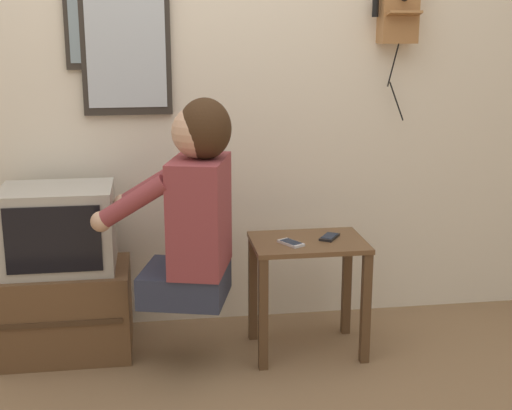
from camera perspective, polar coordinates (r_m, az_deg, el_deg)
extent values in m
cube|color=silver|center=(3.51, -5.19, 10.62)|extent=(6.80, 0.05, 2.55)
cube|color=brown|center=(3.26, 4.21, -3.02)|extent=(0.52, 0.37, 0.02)
cube|color=#523822|center=(3.16, 0.58, -8.76)|extent=(0.04, 0.04, 0.52)
cube|color=#523822|center=(3.26, 8.77, -8.19)|extent=(0.04, 0.04, 0.52)
cube|color=#523822|center=(3.45, -0.25, -6.70)|extent=(0.04, 0.04, 0.52)
cube|color=#523822|center=(3.55, 7.26, -6.25)|extent=(0.04, 0.04, 0.52)
cube|color=#2D3347|center=(3.17, -5.69, -6.25)|extent=(0.44, 0.43, 0.14)
cube|color=brown|center=(3.06, -4.52, -0.78)|extent=(0.31, 0.41, 0.49)
sphere|color=tan|center=(2.98, -4.65, 5.86)|extent=(0.22, 0.22, 0.22)
ellipsoid|color=#382314|center=(2.98, -4.13, 6.11)|extent=(0.28, 0.29, 0.26)
cylinder|color=brown|center=(2.95, -9.86, 0.21)|extent=(0.33, 0.16, 0.24)
cylinder|color=brown|center=(3.24, -8.33, 1.54)|extent=(0.33, 0.16, 0.24)
sphere|color=tan|center=(3.01, -12.31, -1.30)|extent=(0.09, 0.09, 0.09)
sphere|color=tan|center=(3.30, -10.59, 0.13)|extent=(0.09, 0.09, 0.09)
cube|color=brown|center=(3.46, -14.91, -8.13)|extent=(0.59, 0.41, 0.41)
cube|color=#432E1C|center=(3.26, -15.32, -9.18)|extent=(0.53, 0.01, 0.02)
cube|color=#ADA89E|center=(3.35, -15.53, -1.79)|extent=(0.50, 0.37, 0.38)
cube|color=black|center=(3.17, -15.92, -2.72)|extent=(0.41, 0.01, 0.29)
cube|color=#9E6B3D|center=(3.62, 11.34, 15.54)|extent=(0.18, 0.11, 0.38)
cube|color=#9E6B3D|center=(3.54, 11.78, 14.79)|extent=(0.16, 0.07, 0.03)
cylinder|color=black|center=(3.58, 9.54, 15.33)|extent=(0.03, 0.03, 0.09)
cylinder|color=black|center=(3.60, 10.93, 10.98)|extent=(0.04, 0.04, 0.22)
cylinder|color=black|center=(3.63, 11.17, 8.14)|extent=(0.07, 0.06, 0.19)
cube|color=#2D2823|center=(3.46, -12.53, 14.19)|extent=(0.31, 0.02, 0.44)
cube|color=gray|center=(3.45, -12.55, 14.19)|extent=(0.26, 0.01, 0.38)
cube|color=#2D2823|center=(3.45, -10.40, 13.20)|extent=(0.42, 0.03, 0.74)
cube|color=#B2BCC6|center=(3.44, -10.41, 13.19)|extent=(0.37, 0.01, 0.66)
cube|color=silver|center=(3.19, 2.81, -3.05)|extent=(0.11, 0.14, 0.01)
cube|color=black|center=(3.19, 2.81, -2.95)|extent=(0.09, 0.11, 0.00)
cube|color=black|center=(3.29, 5.90, -2.56)|extent=(0.12, 0.14, 0.01)
cube|color=black|center=(3.29, 5.90, -2.46)|extent=(0.10, 0.11, 0.00)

